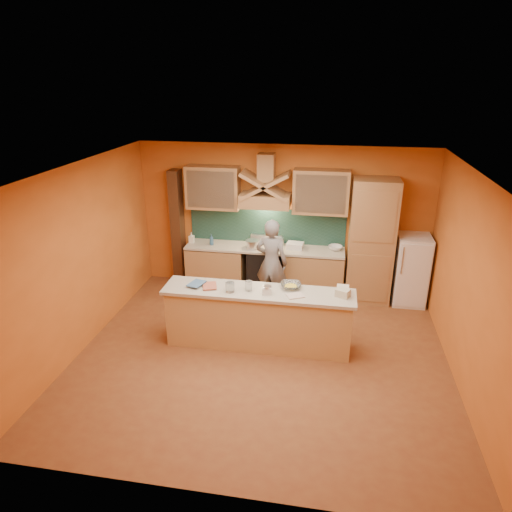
% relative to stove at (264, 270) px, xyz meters
% --- Properties ---
extents(floor, '(5.50, 5.00, 0.01)m').
position_rel_stove_xyz_m(floor, '(0.30, -2.20, -0.45)').
color(floor, brown).
rests_on(floor, ground).
extents(ceiling, '(5.50, 5.00, 0.01)m').
position_rel_stove_xyz_m(ceiling, '(0.30, -2.20, 2.35)').
color(ceiling, white).
rests_on(ceiling, wall_back).
extents(wall_back, '(5.50, 0.02, 2.80)m').
position_rel_stove_xyz_m(wall_back, '(0.30, 0.30, 0.95)').
color(wall_back, orange).
rests_on(wall_back, floor).
extents(wall_front, '(5.50, 0.02, 2.80)m').
position_rel_stove_xyz_m(wall_front, '(0.30, -4.70, 0.95)').
color(wall_front, orange).
rests_on(wall_front, floor).
extents(wall_left, '(0.02, 5.00, 2.80)m').
position_rel_stove_xyz_m(wall_left, '(-2.45, -2.20, 0.95)').
color(wall_left, orange).
rests_on(wall_left, floor).
extents(wall_right, '(0.02, 5.00, 2.80)m').
position_rel_stove_xyz_m(wall_right, '(3.05, -2.20, 0.95)').
color(wall_right, orange).
rests_on(wall_right, floor).
extents(base_cabinet_left, '(1.10, 0.60, 0.86)m').
position_rel_stove_xyz_m(base_cabinet_left, '(-0.95, 0.00, -0.02)').
color(base_cabinet_left, '#AE7F4F').
rests_on(base_cabinet_left, floor).
extents(base_cabinet_right, '(1.10, 0.60, 0.86)m').
position_rel_stove_xyz_m(base_cabinet_right, '(0.95, 0.00, -0.02)').
color(base_cabinet_right, '#AE7F4F').
rests_on(base_cabinet_right, floor).
extents(counter_top, '(3.00, 0.62, 0.04)m').
position_rel_stove_xyz_m(counter_top, '(-0.00, 0.00, 0.45)').
color(counter_top, '#B9AF9C').
rests_on(counter_top, base_cabinet_left).
extents(stove, '(0.60, 0.58, 0.90)m').
position_rel_stove_xyz_m(stove, '(0.00, 0.00, 0.00)').
color(stove, black).
rests_on(stove, floor).
extents(backsplash, '(3.00, 0.03, 0.70)m').
position_rel_stove_xyz_m(backsplash, '(-0.00, 0.28, 0.80)').
color(backsplash, '#193932').
rests_on(backsplash, wall_back).
extents(range_hood, '(0.92, 0.50, 0.24)m').
position_rel_stove_xyz_m(range_hood, '(0.00, 0.05, 1.37)').
color(range_hood, '#AE7F4F').
rests_on(range_hood, wall_back).
extents(hood_chimney, '(0.30, 0.30, 0.50)m').
position_rel_stove_xyz_m(hood_chimney, '(0.00, 0.15, 1.95)').
color(hood_chimney, '#AE7F4F').
rests_on(hood_chimney, wall_back).
extents(upper_cabinet_left, '(1.00, 0.35, 0.80)m').
position_rel_stove_xyz_m(upper_cabinet_left, '(-1.00, 0.12, 1.55)').
color(upper_cabinet_left, '#AE7F4F').
rests_on(upper_cabinet_left, wall_back).
extents(upper_cabinet_right, '(1.00, 0.35, 0.80)m').
position_rel_stove_xyz_m(upper_cabinet_right, '(1.00, 0.12, 1.55)').
color(upper_cabinet_right, '#AE7F4F').
rests_on(upper_cabinet_right, wall_back).
extents(pantry_column, '(0.80, 0.60, 2.30)m').
position_rel_stove_xyz_m(pantry_column, '(1.95, 0.00, 0.70)').
color(pantry_column, '#AE7F4F').
rests_on(pantry_column, floor).
extents(fridge, '(0.58, 0.60, 1.30)m').
position_rel_stove_xyz_m(fridge, '(2.70, 0.00, 0.20)').
color(fridge, white).
rests_on(fridge, floor).
extents(trim_column_left, '(0.20, 0.30, 2.30)m').
position_rel_stove_xyz_m(trim_column_left, '(-1.75, 0.15, 0.70)').
color(trim_column_left, '#472816').
rests_on(trim_column_left, floor).
extents(island_body, '(2.80, 0.55, 0.88)m').
position_rel_stove_xyz_m(island_body, '(0.20, -1.90, -0.01)').
color(island_body, tan).
rests_on(island_body, floor).
extents(island_top, '(2.90, 0.62, 0.05)m').
position_rel_stove_xyz_m(island_top, '(0.20, -1.90, 0.47)').
color(island_top, '#B9AF9C').
rests_on(island_top, island_body).
extents(person, '(0.66, 0.50, 1.62)m').
position_rel_stove_xyz_m(person, '(0.20, -0.48, 0.36)').
color(person, gray).
rests_on(person, floor).
extents(pot_large, '(0.27, 0.27, 0.16)m').
position_rel_stove_xyz_m(pot_large, '(-0.22, -0.09, 0.53)').
color(pot_large, silver).
rests_on(pot_large, stove).
extents(pot_small, '(0.24, 0.24, 0.15)m').
position_rel_stove_xyz_m(pot_small, '(0.24, 0.17, 0.53)').
color(pot_small, silver).
rests_on(pot_small, stove).
extents(soap_bottle_a, '(0.10, 0.10, 0.21)m').
position_rel_stove_xyz_m(soap_bottle_a, '(-1.43, 0.01, 0.57)').
color(soap_bottle_a, white).
rests_on(soap_bottle_a, counter_top).
extents(soap_bottle_b, '(0.11, 0.11, 0.21)m').
position_rel_stove_xyz_m(soap_bottle_b, '(-1.02, -0.05, 0.58)').
color(soap_bottle_b, '#2E5880').
rests_on(soap_bottle_b, counter_top).
extents(bowl_back, '(0.30, 0.30, 0.08)m').
position_rel_stove_xyz_m(bowl_back, '(1.32, 0.08, 0.51)').
color(bowl_back, silver).
rests_on(bowl_back, counter_top).
extents(dish_rack, '(0.33, 0.27, 0.11)m').
position_rel_stove_xyz_m(dish_rack, '(0.57, 0.04, 0.52)').
color(dish_rack, white).
rests_on(dish_rack, counter_top).
extents(book_lower, '(0.29, 0.33, 0.03)m').
position_rel_stove_xyz_m(book_lower, '(-0.66, -1.94, 0.51)').
color(book_lower, '#B2573F').
rests_on(book_lower, island_top).
extents(book_upper, '(0.28, 0.33, 0.02)m').
position_rel_stove_xyz_m(book_upper, '(-0.86, -1.87, 0.53)').
color(book_upper, '#426591').
rests_on(book_upper, island_top).
extents(jar_large, '(0.14, 0.14, 0.15)m').
position_rel_stove_xyz_m(jar_large, '(-0.21, -2.02, 0.57)').
color(jar_large, silver).
rests_on(jar_large, island_top).
extents(jar_small, '(0.13, 0.13, 0.15)m').
position_rel_stove_xyz_m(jar_small, '(0.06, -1.93, 0.57)').
color(jar_small, silver).
rests_on(jar_small, island_top).
extents(kitchen_scale, '(0.15, 0.15, 0.11)m').
position_rel_stove_xyz_m(kitchen_scale, '(0.34, -1.99, 0.55)').
color(kitchen_scale, white).
rests_on(kitchen_scale, island_top).
extents(mixing_bowl, '(0.34, 0.34, 0.08)m').
position_rel_stove_xyz_m(mixing_bowl, '(0.67, -1.73, 0.53)').
color(mixing_bowl, white).
rests_on(mixing_bowl, island_top).
extents(cloth, '(0.30, 0.27, 0.02)m').
position_rel_stove_xyz_m(cloth, '(0.76, -2.00, 0.50)').
color(cloth, beige).
rests_on(cloth, island_top).
extents(grocery_bag_a, '(0.18, 0.15, 0.11)m').
position_rel_stove_xyz_m(grocery_bag_a, '(1.45, -1.77, 0.55)').
color(grocery_bag_a, beige).
rests_on(grocery_bag_a, island_top).
extents(grocery_bag_b, '(0.23, 0.21, 0.12)m').
position_rel_stove_xyz_m(grocery_bag_b, '(1.44, -1.89, 0.55)').
color(grocery_bag_b, beige).
rests_on(grocery_bag_b, island_top).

